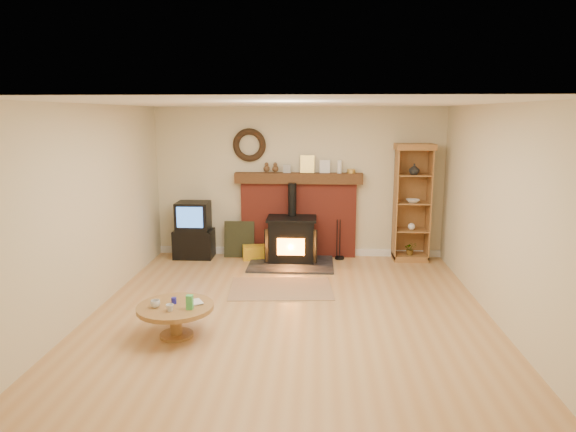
# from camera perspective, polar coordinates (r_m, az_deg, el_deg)

# --- Properties ---
(ground) EXTENTS (5.50, 5.50, 0.00)m
(ground) POSITION_cam_1_polar(r_m,az_deg,el_deg) (6.62, 0.23, -10.69)
(ground) COLOR #B9844D
(ground) RESTS_ON ground
(room_shell) EXTENTS (5.02, 5.52, 2.61)m
(room_shell) POSITION_cam_1_polar(r_m,az_deg,el_deg) (6.28, 0.12, 4.32)
(room_shell) COLOR beige
(room_shell) RESTS_ON ground
(chimney_breast) EXTENTS (2.20, 0.22, 1.78)m
(chimney_breast) POSITION_cam_1_polar(r_m,az_deg,el_deg) (8.96, 1.17, 0.51)
(chimney_breast) COLOR maroon
(chimney_breast) RESTS_ON ground
(wood_stove) EXTENTS (1.40, 1.00, 1.33)m
(wood_stove) POSITION_cam_1_polar(r_m,az_deg,el_deg) (8.67, 0.41, -2.73)
(wood_stove) COLOR black
(wood_stove) RESTS_ON ground
(area_rug) EXTENTS (1.53, 1.11, 0.01)m
(area_rug) POSITION_cam_1_polar(r_m,az_deg,el_deg) (7.47, -0.79, -8.05)
(area_rug) COLOR brown
(area_rug) RESTS_ON ground
(tv_unit) EXTENTS (0.67, 0.49, 0.98)m
(tv_unit) POSITION_cam_1_polar(r_m,az_deg,el_deg) (9.09, -10.43, -1.66)
(tv_unit) COLOR black
(tv_unit) RESTS_ON ground
(curio_cabinet) EXTENTS (0.64, 0.46, 1.99)m
(curio_cabinet) POSITION_cam_1_polar(r_m,az_deg,el_deg) (8.95, 13.59, 1.46)
(curio_cabinet) COLOR brown
(curio_cabinet) RESTS_ON ground
(firelog_box) EXTENTS (0.42, 0.31, 0.24)m
(firelog_box) POSITION_cam_1_polar(r_m,az_deg,el_deg) (8.92, -3.78, -4.07)
(firelog_box) COLOR yellow
(firelog_box) RESTS_ON ground
(leaning_painting) EXTENTS (0.53, 0.14, 0.63)m
(leaning_painting) POSITION_cam_1_polar(r_m,az_deg,el_deg) (9.05, -5.44, -2.58)
(leaning_painting) COLOR black
(leaning_painting) RESTS_ON ground
(fire_tools) EXTENTS (0.16, 0.16, 0.70)m
(fire_tools) POSITION_cam_1_polar(r_m,az_deg,el_deg) (8.96, 5.71, -4.12)
(fire_tools) COLOR black
(fire_tools) RESTS_ON ground
(coffee_table) EXTENTS (0.86, 0.86, 0.53)m
(coffee_table) POSITION_cam_1_polar(r_m,az_deg,el_deg) (5.99, -12.40, -10.29)
(coffee_table) COLOR brown
(coffee_table) RESTS_ON ground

